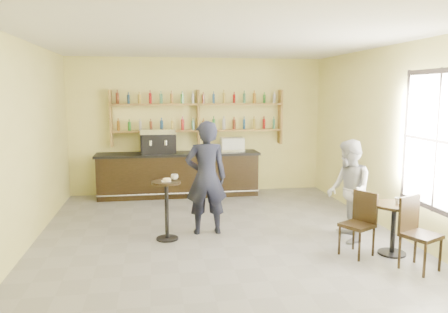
{
  "coord_description": "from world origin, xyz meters",
  "views": [
    {
      "loc": [
        -1.04,
        -6.89,
        2.4
      ],
      "look_at": [
        0.2,
        0.8,
        1.25
      ],
      "focal_mm": 35.0,
      "sensor_mm": 36.0,
      "label": 1
    }
  ],
  "objects": [
    {
      "name": "floor",
      "position": [
        0.0,
        0.0,
        0.0
      ],
      "size": [
        7.0,
        7.0,
        0.0
      ],
      "primitive_type": "plane",
      "color": "slate",
      "rests_on": "ground"
    },
    {
      "name": "ceiling",
      "position": [
        0.0,
        0.0,
        3.2
      ],
      "size": [
        7.0,
        7.0,
        0.0
      ],
      "primitive_type": "plane",
      "rotation": [
        3.14,
        0.0,
        0.0
      ],
      "color": "white",
      "rests_on": "wall_back"
    },
    {
      "name": "wall_back",
      "position": [
        0.0,
        3.5,
        1.6
      ],
      "size": [
        7.0,
        0.0,
        7.0
      ],
      "primitive_type": "plane",
      "rotation": [
        1.57,
        0.0,
        0.0
      ],
      "color": "#F1E889",
      "rests_on": "floor"
    },
    {
      "name": "wall_front",
      "position": [
        0.0,
        -3.5,
        1.6
      ],
      "size": [
        7.0,
        0.0,
        7.0
      ],
      "primitive_type": "plane",
      "rotation": [
        -1.57,
        0.0,
        0.0
      ],
      "color": "#F1E889",
      "rests_on": "floor"
    },
    {
      "name": "wall_left",
      "position": [
        -3.0,
        0.0,
        1.6
      ],
      "size": [
        0.0,
        7.0,
        7.0
      ],
      "primitive_type": "plane",
      "rotation": [
        1.57,
        0.0,
        1.57
      ],
      "color": "#F1E889",
      "rests_on": "floor"
    },
    {
      "name": "wall_right",
      "position": [
        3.0,
        0.0,
        1.6
      ],
      "size": [
        0.0,
        7.0,
        7.0
      ],
      "primitive_type": "plane",
      "rotation": [
        1.57,
        0.0,
        -1.57
      ],
      "color": "#F1E889",
      "rests_on": "floor"
    },
    {
      "name": "window_pane",
      "position": [
        2.99,
        -1.2,
        1.7
      ],
      "size": [
        0.0,
        2.0,
        2.0
      ],
      "primitive_type": "plane",
      "rotation": [
        1.57,
        0.0,
        -1.57
      ],
      "color": "white",
      "rests_on": "wall_right"
    },
    {
      "name": "window_frame",
      "position": [
        2.99,
        -1.2,
        1.7
      ],
      "size": [
        0.04,
        1.7,
        2.1
      ],
      "primitive_type": null,
      "color": "black",
      "rests_on": "wall_right"
    },
    {
      "name": "shelf_unit",
      "position": [
        0.0,
        3.37,
        1.81
      ],
      "size": [
        4.0,
        0.26,
        1.4
      ],
      "primitive_type": null,
      "color": "brown",
      "rests_on": "wall_back"
    },
    {
      "name": "liquor_bottles",
      "position": [
        0.0,
        3.37,
        1.98
      ],
      "size": [
        3.68,
        0.1,
        1.0
      ],
      "primitive_type": null,
      "color": "#8C5919",
      "rests_on": "shelf_unit"
    },
    {
      "name": "bar_counter",
      "position": [
        -0.49,
        3.15,
        0.51
      ],
      "size": [
        3.75,
        0.73,
        1.01
      ],
      "primitive_type": null,
      "color": "black",
      "rests_on": "floor"
    },
    {
      "name": "espresso_machine",
      "position": [
        -0.95,
        3.15,
        1.29
      ],
      "size": [
        0.81,
        0.55,
        0.56
      ],
      "primitive_type": null,
      "rotation": [
        0.0,
        0.0,
        0.06
      ],
      "color": "black",
      "rests_on": "bar_counter"
    },
    {
      "name": "pastry_case",
      "position": [
        0.77,
        3.15,
        1.18
      ],
      "size": [
        0.6,
        0.5,
        0.33
      ],
      "primitive_type": null,
      "rotation": [
        0.0,
        0.0,
        -0.11
      ],
      "color": "silver",
      "rests_on": "bar_counter"
    },
    {
      "name": "pedestal_table",
      "position": [
        -0.86,
        0.08,
        0.49
      ],
      "size": [
        0.59,
        0.59,
        0.97
      ],
      "primitive_type": null,
      "rotation": [
        0.0,
        0.0,
        -0.31
      ],
      "color": "black",
      "rests_on": "floor"
    },
    {
      "name": "napkin",
      "position": [
        -0.86,
        0.08,
        0.98
      ],
      "size": [
        0.16,
        0.16,
        0.0
      ],
      "primitive_type": "cube",
      "rotation": [
        0.0,
        0.0,
        0.06
      ],
      "color": "white",
      "rests_on": "pedestal_table"
    },
    {
      "name": "donut",
      "position": [
        -0.85,
        0.07,
        1.0
      ],
      "size": [
        0.16,
        0.16,
        0.05
      ],
      "primitive_type": "torus",
      "rotation": [
        0.0,
        0.0,
        -0.2
      ],
      "color": "#E0B852",
      "rests_on": "napkin"
    },
    {
      "name": "cup_pedestal",
      "position": [
        -0.72,
        0.18,
        1.02
      ],
      "size": [
        0.14,
        0.14,
        0.09
      ],
      "primitive_type": "imported",
      "rotation": [
        0.0,
        0.0,
        0.18
      ],
      "color": "white",
      "rests_on": "pedestal_table"
    },
    {
      "name": "man_main",
      "position": [
        -0.19,
        0.31,
        0.97
      ],
      "size": [
        0.71,
        0.47,
        1.93
      ],
      "primitive_type": "imported",
      "rotation": [
        0.0,
        0.0,
        3.15
      ],
      "color": "black",
      "rests_on": "floor"
    },
    {
      "name": "cafe_table",
      "position": [
        2.43,
        -1.12,
        0.39
      ],
      "size": [
        0.79,
        0.79,
        0.77
      ],
      "primitive_type": null,
      "rotation": [
        0.0,
        0.0,
        0.37
      ],
      "color": "black",
      "rests_on": "floor"
    },
    {
      "name": "cup_cafe",
      "position": [
        2.48,
        -1.12,
        0.82
      ],
      "size": [
        0.12,
        0.12,
        0.09
      ],
      "primitive_type": "imported",
      "rotation": [
        0.0,
        0.0,
        -0.26
      ],
      "color": "white",
      "rests_on": "cafe_table"
    },
    {
      "name": "chair_west",
      "position": [
        1.88,
        -1.07,
        0.47
      ],
      "size": [
        0.55,
        0.55,
        0.94
      ],
      "primitive_type": null,
      "rotation": [
        0.0,
        0.0,
        -1.07
      ],
      "color": "black",
      "rests_on": "floor"
    },
    {
      "name": "chair_south",
      "position": [
        2.48,
        -1.72,
        0.5
      ],
      "size": [
        0.57,
        0.57,
        1.0
      ],
      "primitive_type": null,
      "rotation": [
        0.0,
        0.0,
        0.43
      ],
      "color": "black",
      "rests_on": "floor"
    },
    {
      "name": "patron_second",
      "position": [
        2.04,
        -0.42,
        0.83
      ],
      "size": [
        0.75,
        0.9,
        1.65
      ],
      "primitive_type": "imported",
      "rotation": [
        0.0,
        0.0,
        -1.74
      ],
      "color": "#A2A2A7",
      "rests_on": "floor"
    }
  ]
}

